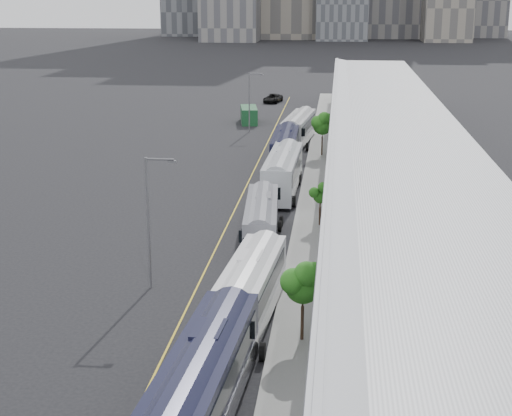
# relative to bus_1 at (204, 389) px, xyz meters

# --- Properties ---
(sidewalk) EXTENTS (10.00, 170.00, 0.12)m
(sidewalk) POSITION_rel_bus_1_xyz_m (7.19, 33.32, -1.63)
(sidewalk) COLOR gray
(sidewalk) RESTS_ON ground
(lane_line) EXTENTS (0.12, 160.00, 0.02)m
(lane_line) POSITION_rel_bus_1_xyz_m (-3.31, 33.32, -1.68)
(lane_line) COLOR gold
(lane_line) RESTS_ON ground
(depot) EXTENTS (12.45, 160.40, 7.20)m
(depot) POSITION_rel_bus_1_xyz_m (11.18, 33.32, 1.83)
(depot) COLOR gray
(depot) RESTS_ON ground
(bus_1) EXTENTS (3.58, 13.80, 3.99)m
(bus_1) POSITION_rel_bus_1_xyz_m (0.00, 0.00, 0.00)
(bus_1) COLOR black
(bus_1) RESTS_ON ground
(bus_2) EXTENTS (3.56, 13.11, 3.79)m
(bus_2) POSITION_rel_bus_1_xyz_m (0.73, 11.16, -0.09)
(bus_2) COLOR silver
(bus_2) RESTS_ON ground
(bus_3) EXTENTS (3.25, 12.14, 3.51)m
(bus_3) POSITION_rel_bus_1_xyz_m (0.00, 26.58, -0.21)
(bus_3) COLOR gray
(bus_3) RESTS_ON ground
(bus_4) EXTENTS (3.09, 13.97, 4.07)m
(bus_4) POSITION_rel_bus_1_xyz_m (0.53, 42.20, 0.03)
(bus_4) COLOR silver
(bus_4) RESTS_ON ground
(bus_5) EXTENTS (2.92, 13.14, 3.83)m
(bus_5) POSITION_rel_bus_1_xyz_m (-0.15, 55.31, -0.07)
(bus_5) COLOR black
(bus_5) RESTS_ON ground
(bus_6) EXTENTS (3.94, 13.43, 3.87)m
(bus_6) POSITION_rel_bus_1_xyz_m (0.68, 68.09, -0.05)
(bus_6) COLOR silver
(bus_6) RESTS_ON ground
(tree_1) EXTENTS (1.98, 1.98, 4.58)m
(tree_1) POSITION_rel_bus_1_xyz_m (4.00, 9.09, 1.88)
(tree_1) COLOR black
(tree_1) RESTS_ON ground
(tree_2) EXTENTS (1.20, 1.20, 3.37)m
(tree_2) POSITION_rel_bus_1_xyz_m (4.39, 31.44, 1.02)
(tree_2) COLOR black
(tree_2) RESTS_ON ground
(tree_3) EXTENTS (2.23, 2.23, 5.12)m
(tree_3) POSITION_rel_bus_1_xyz_m (3.88, 60.33, 2.30)
(tree_3) COLOR black
(tree_3) RESTS_ON ground
(street_lamp_near) EXTENTS (2.04, 0.22, 8.79)m
(street_lamp_near) POSITION_rel_bus_1_xyz_m (-6.15, 16.24, 3.40)
(street_lamp_near) COLOR #59595E
(street_lamp_near) RESTS_ON ground
(street_lamp_far) EXTENTS (2.04, 0.22, 8.16)m
(street_lamp_far) POSITION_rel_bus_1_xyz_m (-6.34, 75.76, 3.07)
(street_lamp_far) COLOR #59595E
(street_lamp_far) RESTS_ON ground
(shipping_container) EXTENTS (3.27, 6.81, 2.33)m
(shipping_container) POSITION_rel_bus_1_xyz_m (-7.49, 83.57, -0.52)
(shipping_container) COLOR #133F20
(shipping_container) RESTS_ON ground
(suv) EXTENTS (3.48, 5.73, 1.49)m
(suv) POSITION_rel_bus_1_xyz_m (-5.79, 105.76, -0.94)
(suv) COLOR black
(suv) RESTS_ON ground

